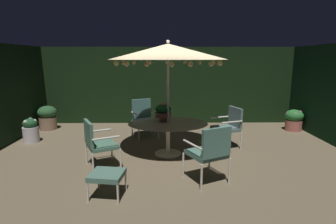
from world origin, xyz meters
The scene contains 13 objects.
ground_plane centered at (0.00, 0.00, -0.01)m, with size 8.63×6.46×0.02m, color brown.
hedge_backdrop_rear centered at (0.00, 3.08, 1.24)m, with size 8.63×0.30×2.47m, color black.
patio_dining_table centered at (-0.06, -0.03, 0.61)m, with size 1.75×1.38×0.73m.
patio_umbrella centered at (-0.06, -0.03, 2.24)m, with size 2.47×2.47×2.49m.
centerpiece_planter centered at (-0.16, 0.09, 0.97)m, with size 0.36×0.36×0.43m.
patio_chair_north centered at (0.63, -1.43, 0.59)m, with size 0.81×0.81×1.02m.
patio_chair_northeast centered at (1.41, 0.47, 0.56)m, with size 0.73×0.73×0.97m.
patio_chair_east centered at (-0.71, 1.40, 0.57)m, with size 0.78×0.78×1.02m.
patio_chair_southeast centered at (-1.44, -0.74, 0.54)m, with size 0.77×0.79×0.95m.
ottoman_footrest centered at (-1.03, -1.85, 0.33)m, with size 0.56×0.52×0.39m.
potted_plant_back_left centered at (-3.56, 0.92, 0.30)m, with size 0.39×0.39×0.62m.
potted_plant_right_near centered at (3.71, 1.94, 0.33)m, with size 0.51×0.51×0.63m.
potted_plant_front_corner centered at (-3.66, 2.17, 0.38)m, with size 0.55×0.55×0.72m.
Camera 1 is at (-0.14, -5.67, 2.11)m, focal length 28.33 mm.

